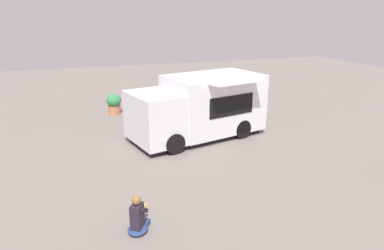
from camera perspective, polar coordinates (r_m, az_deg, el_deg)
The scene contains 4 objects.
ground_plane at distance 13.91m, azimuth 5.13°, elevation -1.70°, with size 40.00×40.00×0.00m, color slate.
food_truck at distance 13.44m, azimuth 1.17°, elevation 2.69°, with size 5.42×3.46×2.32m.
person_customer at distance 8.08m, azimuth -8.68°, elevation -14.52°, with size 0.66×0.76×0.89m.
planter_flowering_near at distance 17.11m, azimuth -12.43°, elevation 3.41°, with size 0.69×0.69×0.93m.
Camera 1 is at (-5.42, -11.94, 4.63)m, focal length 33.20 mm.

